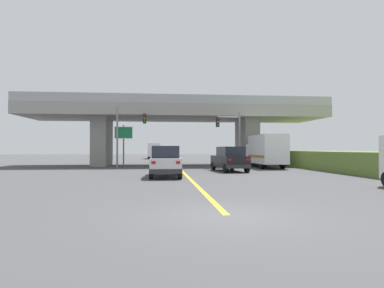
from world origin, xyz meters
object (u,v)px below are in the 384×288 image
object	(u,v)px
suv_lead	(165,161)
traffic_signal_farside	(127,129)
highway_sign	(124,136)
suv_crossing	(230,159)
semi_truck_distant	(154,151)
box_truck	(265,151)
sedan_oncoming	(165,155)
traffic_signal_nearside	(232,132)

from	to	relation	value
suv_lead	traffic_signal_farside	bearing A→B (deg)	108.92
traffic_signal_farside	highway_sign	bearing A→B (deg)	104.62
suv_crossing	semi_truck_distant	size ratio (longest dim) A/B	0.68
box_truck	sedan_oncoming	distance (m)	19.01
suv_lead	semi_truck_distant	world-z (taller)	semi_truck_distant
suv_crossing	box_truck	xyz separation A→B (m)	(4.61, 4.82, 0.66)
suv_crossing	highway_sign	xyz separation A→B (m)	(-9.41, 7.45, 2.15)
suv_lead	traffic_signal_farside	size ratio (longest dim) A/B	0.79
traffic_signal_farside	semi_truck_distant	distance (m)	30.67
semi_truck_distant	suv_lead	bearing A→B (deg)	-88.05
suv_crossing	traffic_signal_farside	xyz separation A→B (m)	(-8.89, 5.47, 2.75)
sedan_oncoming	highway_sign	world-z (taller)	highway_sign
suv_lead	semi_truck_distant	size ratio (longest dim) A/B	0.66
suv_lead	suv_crossing	bearing A→B (deg)	42.08
traffic_signal_farside	box_truck	bearing A→B (deg)	-2.77
traffic_signal_nearside	semi_truck_distant	xyz separation A→B (m)	(-8.00, 31.23, -1.95)
sedan_oncoming	traffic_signal_nearside	bearing A→B (deg)	-69.57
highway_sign	semi_truck_distant	world-z (taller)	highway_sign
suv_crossing	box_truck	bearing A→B (deg)	40.30
box_truck	highway_sign	world-z (taller)	highway_sign
suv_lead	box_truck	size ratio (longest dim) A/B	0.65
highway_sign	semi_truck_distant	bearing A→B (deg)	84.67
traffic_signal_nearside	semi_truck_distant	size ratio (longest dim) A/B	0.76
traffic_signal_nearside	suv_lead	bearing A→B (deg)	-124.57
suv_crossing	box_truck	distance (m)	6.70
box_truck	semi_truck_distant	bearing A→B (deg)	110.02
suv_crossing	sedan_oncoming	size ratio (longest dim) A/B	1.13
traffic_signal_nearside	traffic_signal_farside	world-z (taller)	traffic_signal_farside
suv_crossing	traffic_signal_farside	bearing A→B (deg)	142.42
suv_crossing	semi_truck_distant	distance (m)	36.61
semi_truck_distant	suv_crossing	bearing A→B (deg)	-79.38
box_truck	semi_truck_distant	distance (m)	33.17
semi_truck_distant	traffic_signal_farside	bearing A→B (deg)	-94.02
box_truck	traffic_signal_farside	size ratio (longest dim) A/B	1.22
sedan_oncoming	traffic_signal_farside	xyz separation A→B (m)	(-3.99, -15.80, 2.75)
suv_lead	semi_truck_distant	distance (m)	40.85
suv_lead	sedan_oncoming	xyz separation A→B (m)	(0.46, 26.11, -0.00)
suv_crossing	traffic_signal_nearside	bearing A→B (deg)	69.26
traffic_signal_nearside	semi_truck_distant	bearing A→B (deg)	104.37
traffic_signal_nearside	box_truck	bearing A→B (deg)	1.04
suv_lead	highway_sign	distance (m)	13.11
suv_lead	suv_crossing	distance (m)	7.22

